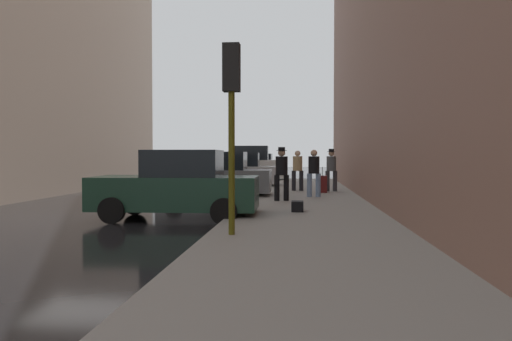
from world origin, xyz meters
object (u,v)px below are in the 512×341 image
Objects in this scene: fire_hydrant at (265,185)px; rolling_suitcase at (322,184)px; pedestrian_with_beanie at (331,168)px; traffic_light at (232,97)px; parked_red_hatchback at (257,166)px; duffel_bag at (297,206)px; parked_white_van at (249,165)px; pedestrian_in_jeans at (314,171)px; pedestrian_with_fedora at (282,171)px; parked_gray_coupe at (217,177)px; parked_silver_sedan at (237,171)px; parked_dark_green_sedan at (178,186)px; pedestrian_in_tan_coat at (298,168)px.

rolling_suitcase is (2.27, 0.78, -0.01)m from fire_hydrant.
traffic_light is at bearing -102.56° from pedestrian_with_beanie.
duffel_bag is at bearing -82.57° from parked_red_hatchback.
rolling_suitcase is at bearing -69.27° from parked_white_van.
pedestrian_in_jeans is (3.66, -18.85, 0.26)m from parked_red_hatchback.
duffel_bag is (0.53, -3.14, -0.85)m from pedestrian_with_fedora.
parked_gray_coupe is 4.40m from rolling_suitcase.
parked_red_hatchback is (-0.00, 18.27, 0.00)m from parked_gray_coupe.
parked_silver_sedan and parked_red_hatchback have the same top height.
pedestrian_in_jeans is at bearing -79.01° from parked_red_hatchback.
duffel_bag is (-1.39, -7.78, -0.85)m from pedestrian_with_beanie.
parked_silver_sedan is 5.92m from pedestrian_with_beanie.
parked_dark_green_sedan is at bearing -90.00° from parked_silver_sedan.
parked_dark_green_sedan reaches higher than duffel_bag.
parked_gray_coupe is at bearing 171.01° from pedestrian_in_jeans.
pedestrian_in_jeans is 2.01m from pedestrian_with_fedora.
parked_gray_coupe is 9.75m from traffic_light.
traffic_light is (1.85, -27.65, 1.91)m from parked_red_hatchback.
rolling_suitcase is (4.07, -10.75, -0.54)m from parked_white_van.
parked_dark_green_sedan is 7.20m from fire_hydrant.
parked_silver_sedan is 1.18× the size of traffic_light.
pedestrian_with_fedora is at bearing 99.64° from duffel_bag.
parked_white_van reaches higher than parked_red_hatchback.
pedestrian_in_jeans is 1.64× the size of rolling_suitcase.
pedestrian_with_fedora reaches higher than pedestrian_in_tan_coat.
rolling_suitcase is (4.07, 1.63, -0.36)m from parked_gray_coupe.
pedestrian_with_beanie is at bearing 77.44° from traffic_light.
parked_gray_coupe is 2.47× the size of pedestrian_in_jeans.
parked_silver_sedan is 7.76m from pedestrian_in_jeans.
parked_white_van is 21.92m from traffic_light.
parked_silver_sedan is at bearing 90.00° from parked_dark_green_sedan.
pedestrian_with_beanie is 1.00× the size of pedestrian_with_fedora.
pedestrian_with_fedora is at bearing -41.40° from parked_gray_coupe.
traffic_light is at bearing -60.52° from parked_dark_green_sedan.
parked_dark_green_sedan is 12.36m from parked_silver_sedan.
parked_gray_coupe is at bearing -90.00° from parked_red_hatchback.
rolling_suitcase is (4.07, -16.64, -0.36)m from parked_red_hatchback.
traffic_light is (0.05, -10.24, 2.26)m from fire_hydrant.
fire_hydrant is 0.68× the size of rolling_suitcase.
pedestrian_with_beanie reaches higher than parked_gray_coupe.
parked_dark_green_sedan is 4.07× the size of rolling_suitcase.
pedestrian_in_tan_coat is (3.06, -9.80, 0.07)m from parked_white_van.
pedestrian_in_tan_coat reaches higher than parked_silver_sedan.
pedestrian_in_tan_coat is (0.51, 4.83, -0.03)m from pedestrian_with_fedora.
pedestrian_with_fedora is at bearing -123.64° from pedestrian_in_jeans.
parked_silver_sedan reaches higher than fire_hydrant.
parked_white_van is 10.95m from pedestrian_with_beanie.
rolling_suitcase is at bearing -118.21° from pedestrian_with_beanie.
parked_silver_sedan is at bearing 139.26° from pedestrian_with_beanie.
parked_red_hatchback is 15.99m from pedestrian_in_tan_coat.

